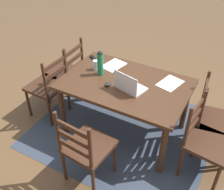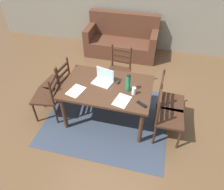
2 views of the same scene
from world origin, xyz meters
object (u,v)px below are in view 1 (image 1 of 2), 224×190
chair_left_far (206,141)px  water_bottle (100,63)px  drinking_glass (96,65)px  computer_mouse (108,84)px  tv_remote (94,59)px  chair_right_far (49,86)px  chair_far_head (86,148)px  laptop (129,85)px  dining_table (125,89)px  chair_right_near (66,73)px  chair_left_near (214,120)px

chair_left_far → water_bottle: bearing=-8.6°
drinking_glass → computer_mouse: (-0.30, 0.23, -0.05)m
water_bottle → drinking_glass: bearing=-31.8°
tv_remote → drinking_glass: bearing=68.5°
chair_right_far → chair_far_head: bearing=147.0°
laptop → water_bottle: 0.46m
chair_left_far → tv_remote: (1.62, -0.48, 0.29)m
dining_table → laptop: (-0.09, 0.11, 0.15)m
laptop → computer_mouse: size_ratio=3.64×
chair_far_head → chair_left_far: bearing=-146.9°
dining_table → chair_right_near: chair_right_near is taller
chair_left_near → chair_far_head: (1.02, 1.04, 0.00)m
chair_left_far → laptop: size_ratio=2.61×
chair_left_near → drinking_glass: bearing=3.9°
chair_far_head → tv_remote: 1.32m
dining_table → drinking_glass: size_ratio=11.65×
water_bottle → tv_remote: water_bottle is taller
chair_left_near → chair_far_head: same height
chair_left_near → chair_left_far: (0.00, 0.37, 0.00)m
chair_far_head → water_bottle: bearing=-68.6°
dining_table → tv_remote: tv_remote is taller
chair_far_head → chair_right_far: (1.01, -0.66, 0.00)m
drinking_glass → chair_left_near: bearing=-176.1°
dining_table → water_bottle: water_bottle is taller
chair_left_near → chair_left_far: bearing=90.0°
chair_right_near → computer_mouse: 0.97m
chair_left_far → drinking_glass: bearing=-10.5°
laptop → chair_left_near: bearing=-162.4°
chair_left_near → drinking_glass: 1.51m
chair_left_far → chair_right_near: bearing=-10.6°
dining_table → chair_left_far: chair_left_far is taller
chair_far_head → computer_mouse: (0.15, -0.71, 0.29)m
laptop → tv_remote: (0.70, -0.40, -0.05)m
laptop → water_bottle: size_ratio=1.18×
chair_far_head → tv_remote: bearing=-62.2°
chair_right_far → chair_right_near: bearing=-90.0°
drinking_glass → chair_far_head: bearing=115.5°
chair_left_near → laptop: size_ratio=2.61×
dining_table → chair_right_far: chair_right_far is taller
chair_right_near → computer_mouse: chair_right_near is taller
drinking_glass → tv_remote: size_ratio=0.73×
chair_right_near → chair_right_far: (0.00, 0.39, 0.00)m
tv_remote → dining_table: bearing=95.7°
drinking_glass → computer_mouse: drinking_glass is taller
water_bottle → laptop: bearing=163.7°
chair_left_far → laptop: 0.99m
chair_far_head → laptop: 0.82m
laptop → chair_far_head: bearing=82.7°
dining_table → chair_left_far: 1.05m
chair_left_near → drinking_glass: chair_left_near is taller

